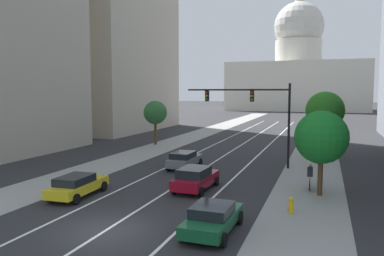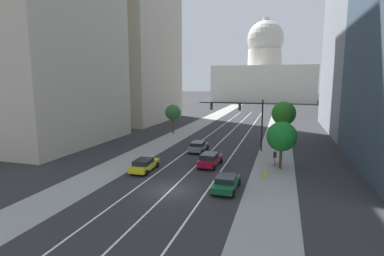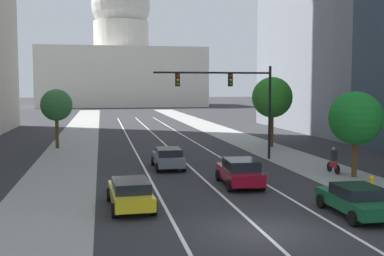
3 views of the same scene
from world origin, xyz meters
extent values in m
plane|color=#2B2B2D|center=(0.00, 40.00, 0.00)|extent=(400.00, 400.00, 0.00)
cube|color=gray|center=(-8.71, 35.00, 0.01)|extent=(4.56, 130.00, 0.01)
cube|color=gray|center=(8.71, 35.00, 0.01)|extent=(4.56, 130.00, 0.01)
cube|color=white|center=(-3.21, 25.00, 0.01)|extent=(0.16, 90.00, 0.01)
cube|color=white|center=(0.00, 25.00, 0.01)|extent=(0.16, 90.00, 0.01)
cube|color=white|center=(3.21, 25.00, 0.01)|extent=(0.16, 90.00, 0.01)
cube|color=#B7AD99|center=(-26.31, 14.36, 20.27)|extent=(17.30, 22.46, 40.54)
cube|color=gray|center=(26.04, 39.96, 14.51)|extent=(16.77, 28.83, 29.03)
cube|color=beige|center=(0.00, 126.03, 8.23)|extent=(46.32, 26.79, 16.47)
cylinder|color=beige|center=(0.00, 126.03, 20.42)|extent=(15.85, 15.85, 7.91)
sphere|color=beige|center=(0.00, 126.03, 29.03)|extent=(16.94, 16.94, 16.94)
cylinder|color=beige|center=(0.00, 126.03, 36.66)|extent=(3.05, 3.05, 4.24)
cube|color=yellow|center=(-4.82, 4.69, 0.61)|extent=(1.96, 4.76, 0.58)
cube|color=black|center=(-4.80, 4.32, 1.14)|extent=(1.71, 2.50, 0.48)
cylinder|color=black|center=(-5.76, 6.24, 0.32)|extent=(0.25, 0.65, 0.64)
cylinder|color=black|center=(-4.03, 6.32, 0.32)|extent=(0.25, 0.65, 0.64)
cylinder|color=black|center=(-5.61, 3.06, 0.32)|extent=(0.25, 0.65, 0.64)
cylinder|color=black|center=(-3.88, 3.14, 0.32)|extent=(0.25, 0.65, 0.64)
cube|color=maroon|center=(1.61, 8.66, 0.65)|extent=(2.03, 4.65, 0.67)
cube|color=black|center=(1.59, 8.26, 1.27)|extent=(1.79, 2.45, 0.58)
cylinder|color=black|center=(0.76, 10.25, 0.32)|extent=(0.25, 0.65, 0.64)
cylinder|color=black|center=(2.59, 10.17, 0.32)|extent=(0.25, 0.65, 0.64)
cylinder|color=black|center=(0.62, 7.14, 0.32)|extent=(0.25, 0.65, 0.64)
cylinder|color=black|center=(2.46, 7.07, 0.32)|extent=(0.25, 0.65, 0.64)
cube|color=slate|center=(-1.61, 15.21, 0.64)|extent=(1.79, 4.44, 0.64)
cube|color=black|center=(-1.61, 14.81, 1.20)|extent=(1.64, 2.38, 0.49)
cylinder|color=black|center=(-2.48, 16.72, 0.32)|extent=(0.22, 0.64, 0.64)
cylinder|color=black|center=(-0.71, 16.71, 0.32)|extent=(0.22, 0.64, 0.64)
cylinder|color=black|center=(-2.50, 13.71, 0.32)|extent=(0.22, 0.64, 0.64)
cylinder|color=black|center=(-0.73, 13.70, 0.32)|extent=(0.22, 0.64, 0.64)
cube|color=#14512D|center=(4.82, 1.49, 0.60)|extent=(1.93, 4.51, 0.55)
cube|color=black|center=(4.82, 1.36, 1.11)|extent=(1.74, 2.10, 0.48)
cylinder|color=black|center=(3.93, 3.03, 0.32)|extent=(0.23, 0.64, 0.64)
cylinder|color=black|center=(5.77, 3.00, 0.32)|extent=(0.23, 0.64, 0.64)
cylinder|color=black|center=(3.87, -0.02, 0.32)|extent=(0.23, 0.64, 0.64)
cylinder|color=black|center=(5.72, -0.05, 0.32)|extent=(0.23, 0.64, 0.64)
cylinder|color=black|center=(6.73, 17.99, 3.61)|extent=(0.20, 0.20, 7.21)
cylinder|color=black|center=(2.22, 17.99, 6.68)|extent=(9.01, 0.14, 0.14)
cube|color=black|center=(3.57, 17.99, 6.13)|extent=(0.32, 0.28, 0.96)
sphere|color=red|center=(3.57, 17.84, 6.43)|extent=(0.20, 0.20, 0.20)
sphere|color=orange|center=(3.57, 17.84, 6.13)|extent=(0.20, 0.20, 0.20)
sphere|color=green|center=(3.57, 17.84, 5.83)|extent=(0.20, 0.20, 0.20)
cube|color=black|center=(-0.48, 17.99, 6.13)|extent=(0.32, 0.28, 0.96)
sphere|color=red|center=(-0.48, 17.84, 6.43)|extent=(0.20, 0.20, 0.20)
sphere|color=orange|center=(-0.48, 17.84, 6.13)|extent=(0.20, 0.20, 0.20)
sphere|color=green|center=(-0.48, 17.84, 5.83)|extent=(0.20, 0.20, 0.20)
cylinder|color=yellow|center=(8.01, 5.55, 0.35)|extent=(0.26, 0.26, 0.70)
sphere|color=yellow|center=(8.01, 5.55, 0.78)|extent=(0.26, 0.26, 0.26)
cylinder|color=yellow|center=(8.01, 5.39, 0.39)|extent=(0.10, 0.12, 0.10)
cylinder|color=black|center=(8.77, 10.83, 0.33)|extent=(0.06, 0.66, 0.66)
cylinder|color=black|center=(8.75, 11.87, 0.33)|extent=(0.06, 0.66, 0.66)
cube|color=#A51919|center=(8.76, 11.35, 0.55)|extent=(0.07, 1.00, 0.36)
cube|color=#262833|center=(8.76, 11.30, 1.18)|extent=(0.36, 0.28, 0.64)
sphere|color=tan|center=(8.76, 11.37, 1.61)|extent=(0.22, 0.22, 0.22)
cylinder|color=#51381E|center=(9.57, 25.23, 1.66)|extent=(0.32, 0.32, 3.33)
sphere|color=#2A7520|center=(9.57, 25.23, 4.65)|extent=(3.77, 3.77, 3.77)
cylinder|color=#51381E|center=(9.41, 9.88, 1.27)|extent=(0.32, 0.32, 2.53)
sphere|color=#197425|center=(9.41, 9.88, 3.69)|extent=(3.32, 3.32, 3.32)
cylinder|color=#51381E|center=(-10.09, 27.80, 1.48)|extent=(0.32, 0.32, 2.97)
sphere|color=#2F6832|center=(-10.09, 27.80, 3.97)|extent=(2.88, 2.88, 2.88)
camera|label=1|loc=(9.60, -15.24, 6.52)|focal=36.06mm
camera|label=2|loc=(9.43, -24.43, 9.83)|focal=28.23mm
camera|label=3|loc=(-6.08, -17.65, 5.64)|focal=45.30mm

